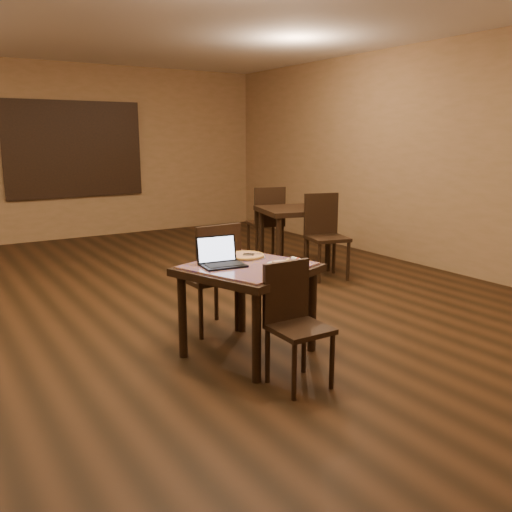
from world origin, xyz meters
TOP-DOWN VIEW (x-y plane):
  - ground at (0.00, 0.00)m, footprint 10.00×10.00m
  - wall_back at (0.00, 5.00)m, footprint 8.00×0.02m
  - wall_right at (4.00, 0.00)m, footprint 0.02×10.00m
  - mural at (0.50, 4.96)m, footprint 2.34×0.05m
  - tiled_table at (0.26, -1.15)m, footprint 1.18×1.18m
  - chair_main_near at (0.26, -1.77)m, footprint 0.39×0.39m
  - chair_main_far at (0.26, -0.54)m, footprint 0.45×0.45m
  - laptop at (0.06, -1.05)m, footprint 0.36×0.30m
  - plate at (0.48, -1.33)m, footprint 0.27×0.27m
  - pizza_slice at (0.48, -1.33)m, footprint 0.26×0.26m
  - pizza_pan at (0.38, -0.91)m, footprint 0.35×0.35m
  - pizza_whole at (0.38, -0.91)m, footprint 0.32×0.32m
  - spatula at (0.40, -0.93)m, footprint 0.23×0.21m
  - napkin_roll at (0.66, -1.29)m, footprint 0.04×0.16m
  - other_table_a at (2.39, 1.12)m, footprint 1.07×1.07m
  - other_table_a_chair_near at (2.42, 0.50)m, footprint 0.56×0.56m
  - other_table_a_chair_far at (2.37, 1.75)m, footprint 0.56×0.56m

SIDE VIEW (x-z plane):
  - ground at x=0.00m, z-range 0.00..0.00m
  - chair_main_near at x=0.26m, z-range 0.06..0.95m
  - chair_main_far at x=0.26m, z-range 0.07..1.08m
  - other_table_a_chair_near at x=2.42m, z-range 0.07..1.13m
  - other_table_a_chair_far at x=2.37m, z-range 0.07..1.13m
  - tiled_table at x=0.26m, z-range 0.28..1.04m
  - other_table_a at x=2.39m, z-range 0.27..1.10m
  - pizza_pan at x=0.38m, z-range 0.76..0.77m
  - plate at x=0.48m, z-range 0.76..0.78m
  - napkin_roll at x=0.66m, z-range 0.76..0.80m
  - pizza_whole at x=0.38m, z-range 0.77..0.79m
  - pizza_slice at x=0.48m, z-range 0.78..0.80m
  - spatula at x=0.40m, z-range 0.79..0.79m
  - laptop at x=0.06m, z-range 0.71..0.94m
  - wall_back at x=0.00m, z-range 0.00..3.00m
  - wall_right at x=4.00m, z-range 0.00..3.00m
  - mural at x=0.50m, z-range 0.73..2.37m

